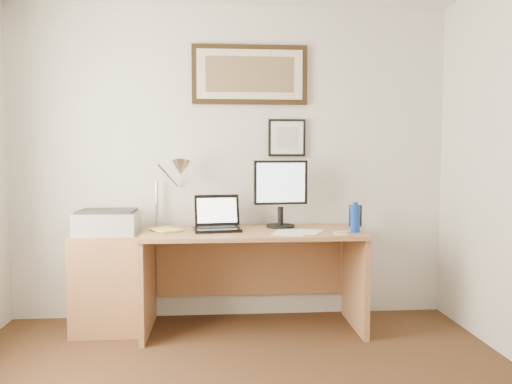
{
  "coord_description": "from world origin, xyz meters",
  "views": [
    {
      "loc": [
        -0.1,
        -2.04,
        1.29
      ],
      "look_at": [
        0.16,
        1.43,
        1.05
      ],
      "focal_mm": 35.0,
      "sensor_mm": 36.0,
      "label": 1
    }
  ],
  "objects": [
    {
      "name": "lcd_monitor",
      "position": [
        0.38,
        1.77,
        1.04
      ],
      "size": [
        0.42,
        0.22,
        0.52
      ],
      "color": "black",
      "rests_on": "desk"
    },
    {
      "name": "paper_sheet_b",
      "position": [
        0.54,
        1.52,
        0.75
      ],
      "size": [
        0.28,
        0.32,
        0.0
      ],
      "primitive_type": "cube",
      "rotation": [
        0.0,
        0.0,
        -0.45
      ],
      "color": "white",
      "rests_on": "desk"
    },
    {
      "name": "side_cabinet",
      "position": [
        -0.92,
        1.68,
        0.36
      ],
      "size": [
        0.5,
        0.4,
        0.73
      ],
      "primitive_type": "cube",
      "color": "#9D6941",
      "rests_on": "floor"
    },
    {
      "name": "desk",
      "position": [
        0.15,
        1.72,
        0.51
      ],
      "size": [
        1.6,
        0.7,
        0.75
      ],
      "color": "#9D6941",
      "rests_on": "floor"
    },
    {
      "name": "marker_pen",
      "position": [
        0.79,
        1.46,
        0.76
      ],
      "size": [
        0.14,
        0.06,
        0.02
      ],
      "primitive_type": "cylinder",
      "rotation": [
        0.0,
        1.57,
        0.35
      ],
      "color": "white",
      "rests_on": "desk"
    },
    {
      "name": "printer",
      "position": [
        -0.92,
        1.67,
        0.82
      ],
      "size": [
        0.44,
        0.34,
        0.18
      ],
      "color": "#AAAAAC",
      "rests_on": "side_cabinet"
    },
    {
      "name": "paper_sheet_a",
      "position": [
        0.41,
        1.51,
        0.75
      ],
      "size": [
        0.31,
        0.38,
        0.0
      ],
      "primitive_type": "cube",
      "rotation": [
        0.0,
        0.0,
        -0.29
      ],
      "color": "white",
      "rests_on": "desk"
    },
    {
      "name": "laptop",
      "position": [
        -0.11,
        1.67,
        0.81
      ],
      "size": [
        0.37,
        0.34,
        0.26
      ],
      "color": "black",
      "rests_on": "desk"
    },
    {
      "name": "book",
      "position": [
        -0.56,
        1.59,
        0.76
      ],
      "size": [
        0.27,
        0.28,
        0.02
      ],
      "primitive_type": "imported",
      "rotation": [
        0.0,
        0.0,
        0.6
      ],
      "color": "#F1E871",
      "rests_on": "desk"
    },
    {
      "name": "picture_large",
      "position": [
        0.15,
        1.97,
        1.95
      ],
      "size": [
        0.92,
        0.04,
        0.47
      ],
      "color": "black",
      "rests_on": "wall_back"
    },
    {
      "name": "wall_back",
      "position": [
        0.0,
        2.0,
        1.25
      ],
      "size": [
        3.5,
        0.02,
        2.5
      ],
      "primitive_type": "cube",
      "color": "silver",
      "rests_on": "ground"
    },
    {
      "name": "bottle_cap",
      "position": [
        0.88,
        1.48,
        0.96
      ],
      "size": [
        0.04,
        0.04,
        0.02
      ],
      "primitive_type": "cylinder",
      "color": "#0C34A8",
      "rests_on": "water_bottle"
    },
    {
      "name": "desk_lamp",
      "position": [
        -0.41,
        1.81,
        1.19
      ],
      "size": [
        0.29,
        0.27,
        0.53
      ],
      "color": "silver",
      "rests_on": "desk"
    },
    {
      "name": "water_bottle",
      "position": [
        0.88,
        1.48,
        0.85
      ],
      "size": [
        0.07,
        0.07,
        0.2
      ],
      "primitive_type": "cylinder",
      "color": "#0C34A8",
      "rests_on": "desk"
    },
    {
      "name": "picture_small",
      "position": [
        0.45,
        1.97,
        1.45
      ],
      "size": [
        0.3,
        0.03,
        0.3
      ],
      "color": "black",
      "rests_on": "wall_back"
    },
    {
      "name": "sticky_pad",
      "position": [
        0.75,
        1.36,
        0.76
      ],
      "size": [
        0.08,
        0.08,
        0.01
      ],
      "primitive_type": "cube",
      "rotation": [
        0.0,
        0.0,
        0.01
      ],
      "color": "#DED769",
      "rests_on": "desk"
    },
    {
      "name": "speaker",
      "position": [
        0.97,
        1.79,
        0.83
      ],
      "size": [
        0.09,
        0.09,
        0.17
      ],
      "primitive_type": "cube",
      "rotation": [
        0.0,
        0.0,
        0.33
      ],
      "color": "black",
      "rests_on": "desk"
    }
  ]
}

